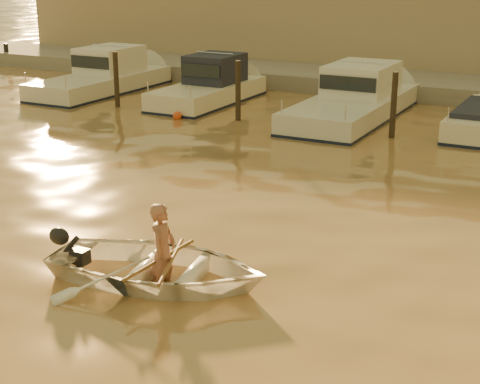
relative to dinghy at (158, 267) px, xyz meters
The scene contains 16 objects.
ground_plane 1.95m from the dinghy, 68.37° to the right, with size 160.00×160.00×0.00m, color olive.
dinghy is the anchor object (origin of this frame).
person 0.30m from the dinghy, 10.10° to the left, with size 0.62×0.41×1.71m, color #9C634E.
outboard_motor 1.50m from the dinghy, 169.90° to the right, with size 0.90×0.40×0.70m, color black, non-canonical shape.
oar_port 0.29m from the dinghy, 10.10° to the left, with size 0.06×0.06×2.10m, color brown.
oar_starboard 0.15m from the dinghy, 10.10° to the left, with size 0.06×0.06×2.10m, color brown.
moored_boat_0 18.75m from the dinghy, 130.74° to the left, with size 2.39×7.54×1.75m, color silver, non-canonical shape.
moored_boat_1 15.94m from the dinghy, 116.94° to the left, with size 2.14×6.40×1.75m, color #EBE2C5, non-canonical shape.
moored_boat_2 14.29m from the dinghy, 96.03° to the left, with size 2.55×8.46×1.75m, color silver, non-canonical shape.
piling_0 15.50m from the dinghy, 129.19° to the left, with size 0.18×0.18×2.20m, color #2D2319.
piling_1 12.94m from the dinghy, 111.74° to the left, with size 0.18×0.18×2.20m, color #2D2319.
piling_2 12.03m from the dinghy, 87.56° to the left, with size 0.18×0.18×2.20m, color #2D2319.
fender_a 16.35m from the dinghy, 136.18° to the left, with size 0.30×0.30×0.30m, color silver.
fender_b 13.10m from the dinghy, 120.88° to the left, with size 0.30×0.30×0.30m, color #D34518.
fender_c 11.27m from the dinghy, 95.00° to the left, with size 0.30×0.30×0.30m, color white.
quay 19.72m from the dinghy, 87.93° to the left, with size 52.00×4.00×1.00m, color gray.
Camera 1 is at (5.83, -7.70, 5.30)m, focal length 55.00 mm.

